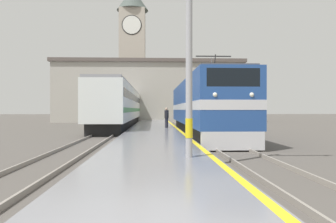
{
  "coord_description": "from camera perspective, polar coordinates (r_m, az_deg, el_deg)",
  "views": [
    {
      "loc": [
        -0.01,
        -4.24,
        1.85
      ],
      "look_at": [
        1.44,
        29.4,
        1.65
      ],
      "focal_mm": 35.0,
      "sensor_mm": 36.0,
      "label": 1
    }
  ],
  "objects": [
    {
      "name": "catenary_mast",
      "position": [
        10.42,
        4.46,
        14.39
      ],
      "size": [
        2.63,
        0.23,
        7.81
      ],
      "color": "#9E9EA3",
      "rests_on": "platform"
    },
    {
      "name": "clock_tower",
      "position": [
        63.33,
        -6.19,
        10.78
      ],
      "size": [
        5.91,
        5.91,
        24.84
      ],
      "color": "#ADA393",
      "rests_on": "ground"
    },
    {
      "name": "rail_track_near",
      "position": [
        29.49,
        4.19,
        -3.2
      ],
      "size": [
        2.84,
        140.0,
        0.16
      ],
      "color": "#514C47",
      "rests_on": "ground"
    },
    {
      "name": "station_building",
      "position": [
        50.95,
        -3.33,
        3.4
      ],
      "size": [
        27.96,
        10.06,
        9.1
      ],
      "color": "#A8A399",
      "rests_on": "ground"
    },
    {
      "name": "passenger_train",
      "position": [
        40.86,
        -7.33,
        0.87
      ],
      "size": [
        2.92,
        38.6,
        4.16
      ],
      "color": "black",
      "rests_on": "ground"
    },
    {
      "name": "platform",
      "position": [
        29.29,
        -2.44,
        -2.91
      ],
      "size": [
        3.91,
        140.0,
        0.38
      ],
      "color": "slate",
      "rests_on": "ground"
    },
    {
      "name": "person_on_platform",
      "position": [
        26.45,
        -0.25,
        -1.0
      ],
      "size": [
        0.34,
        0.34,
        1.63
      ],
      "color": "#23232D",
      "rests_on": "platform"
    },
    {
      "name": "rail_track_far",
      "position": [
        29.5,
        -9.23,
        -3.2
      ],
      "size": [
        2.84,
        140.0,
        0.16
      ],
      "color": "#514C47",
      "rests_on": "ground"
    },
    {
      "name": "locomotive_train",
      "position": [
        23.59,
        5.85,
        0.76
      ],
      "size": [
        2.92,
        19.05,
        4.94
      ],
      "color": "black",
      "rests_on": "ground"
    },
    {
      "name": "ground_plane",
      "position": [
        34.29,
        -2.45,
        -2.76
      ],
      "size": [
        200.0,
        200.0,
        0.0
      ],
      "primitive_type": "plane",
      "color": "#514C47"
    }
  ]
}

